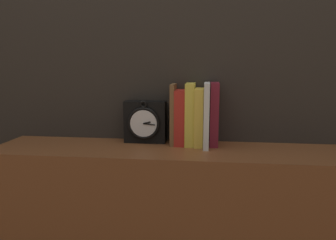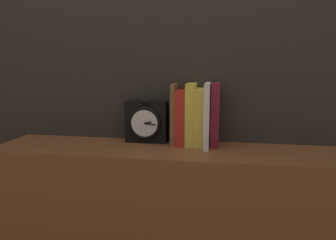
% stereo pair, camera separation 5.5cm
% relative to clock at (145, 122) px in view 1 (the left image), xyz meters
% --- Properties ---
extents(wall_back, '(6.00, 0.05, 2.60)m').
position_rel_clock_xyz_m(wall_back, '(0.11, 0.08, 0.35)').
color(wall_back, '#2D2823').
rests_on(wall_back, ground_plane).
extents(clock, '(0.17, 0.08, 0.18)m').
position_rel_clock_xyz_m(clock, '(0.00, 0.00, 0.00)').
color(clock, black).
rests_on(clock, bookshelf).
extents(book_slot0_brown, '(0.02, 0.11, 0.24)m').
position_rel_clock_xyz_m(book_slot0_brown, '(0.12, -0.02, 0.04)').
color(book_slot0_brown, brown).
rests_on(book_slot0_brown, bookshelf).
extents(book_slot1_red, '(0.04, 0.11, 0.22)m').
position_rel_clock_xyz_m(book_slot1_red, '(0.15, -0.02, 0.02)').
color(book_slot1_red, red).
rests_on(book_slot1_red, bookshelf).
extents(book_slot2_yellow, '(0.04, 0.12, 0.25)m').
position_rel_clock_xyz_m(book_slot2_yellow, '(0.19, -0.02, 0.04)').
color(book_slot2_yellow, '#E1CC46').
rests_on(book_slot2_yellow, bookshelf).
extents(book_slot3_yellow, '(0.03, 0.13, 0.23)m').
position_rel_clock_xyz_m(book_slot3_yellow, '(0.22, -0.02, 0.03)').
color(book_slot3_yellow, '#E4C247').
rests_on(book_slot3_yellow, bookshelf).
extents(book_slot4_white, '(0.02, 0.16, 0.25)m').
position_rel_clock_xyz_m(book_slot4_white, '(0.25, -0.04, 0.04)').
color(book_slot4_white, silver).
rests_on(book_slot4_white, bookshelf).
extents(book_slot5_maroon, '(0.03, 0.11, 0.25)m').
position_rel_clock_xyz_m(book_slot5_maroon, '(0.28, -0.02, 0.04)').
color(book_slot5_maroon, maroon).
rests_on(book_slot5_maroon, bookshelf).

